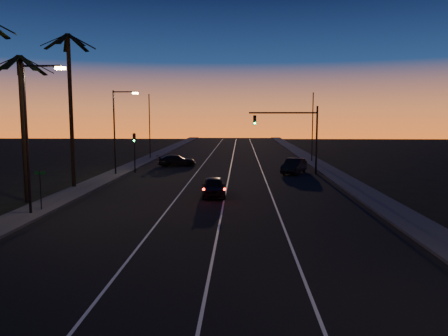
{
  "coord_description": "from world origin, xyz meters",
  "views": [
    {
      "loc": [
        1.65,
        -5.36,
        5.96
      ],
      "look_at": [
        0.56,
        23.24,
        2.55
      ],
      "focal_mm": 35.0,
      "sensor_mm": 36.0,
      "label": 1
    }
  ],
  "objects_px": {
    "lead_car": "(214,187)",
    "cross_car": "(177,161)",
    "signal_mast": "(294,128)",
    "right_car": "(294,166)"
  },
  "relations": [
    {
      "from": "right_car",
      "to": "signal_mast",
      "type": "bearing_deg",
      "value": -156.01
    },
    {
      "from": "lead_car",
      "to": "right_car",
      "type": "bearing_deg",
      "value": 60.32
    },
    {
      "from": "lead_car",
      "to": "cross_car",
      "type": "xyz_separation_m",
      "value": [
        -5.64,
        19.52,
        -0.05
      ]
    },
    {
      "from": "lead_car",
      "to": "right_car",
      "type": "xyz_separation_m",
      "value": [
        7.6,
        13.34,
        0.06
      ]
    },
    {
      "from": "lead_car",
      "to": "right_car",
      "type": "distance_m",
      "value": 15.35
    },
    {
      "from": "signal_mast",
      "to": "right_car",
      "type": "relative_size",
      "value": 1.42
    },
    {
      "from": "signal_mast",
      "to": "right_car",
      "type": "xyz_separation_m",
      "value": [
        0.12,
        0.05,
        -3.99
      ]
    },
    {
      "from": "signal_mast",
      "to": "lead_car",
      "type": "height_order",
      "value": "signal_mast"
    },
    {
      "from": "lead_car",
      "to": "cross_car",
      "type": "relative_size",
      "value": 0.98
    },
    {
      "from": "right_car",
      "to": "cross_car",
      "type": "relative_size",
      "value": 1.02
    }
  ]
}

